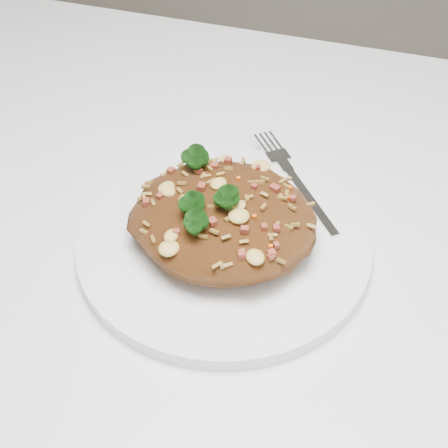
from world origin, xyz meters
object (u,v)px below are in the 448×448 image
at_px(plate, 224,242).
at_px(fork, 299,185).
at_px(fried_rice, 223,211).
at_px(dining_table, 317,333).

bearing_deg(plate, fork, 61.18).
bearing_deg(fried_rice, fork, 60.75).
relative_size(dining_table, fork, 8.82).
xyz_separation_m(fried_rice, fork, (0.05, 0.09, -0.03)).
relative_size(fried_rice, fork, 1.18).
bearing_deg(dining_table, plate, -178.35).
relative_size(dining_table, plate, 4.69).
distance_m(dining_table, plate, 0.13).
bearing_deg(fork, fried_rice, -67.91).
bearing_deg(fried_rice, plate, -6.57).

